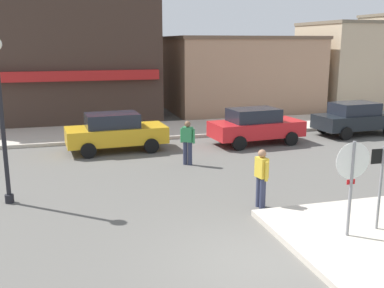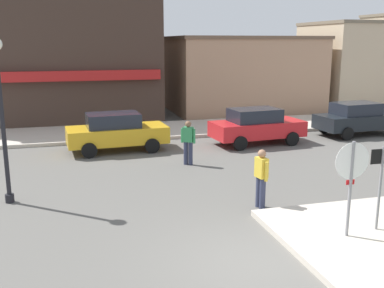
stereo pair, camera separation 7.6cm
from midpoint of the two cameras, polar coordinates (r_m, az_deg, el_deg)
name	(u,v)px [view 1 (the left image)]	position (r m, az deg, el deg)	size (l,w,h in m)	color
ground_plane	(262,264)	(9.45, 8.65, -14.79)	(160.00, 160.00, 0.00)	#5B5954
kerb_far	(145,131)	(22.30, -6.14, 1.68)	(80.00, 4.00, 0.15)	beige
stop_sign	(352,176)	(10.32, 19.40, -3.90)	(0.82, 0.07, 2.30)	gray
one_way_sign	(381,180)	(10.99, 22.67, -4.19)	(0.60, 0.06, 2.10)	gray
lamp_post	(0,96)	(12.93, -23.38, 5.57)	(0.36, 0.36, 4.54)	black
parked_car_nearest	(115,131)	(18.50, -9.82, 1.58)	(4.10, 2.07, 1.56)	gold
parked_car_second	(256,126)	(19.71, 7.98, 2.33)	(4.14, 2.16, 1.56)	red
parked_car_third	(356,118)	(22.82, 19.98, 3.11)	(4.13, 2.13, 1.56)	black
pedestrian_crossing_near	(261,177)	(12.08, 8.62, -4.12)	(0.28, 0.56, 1.61)	#2D334C
pedestrian_crossing_far	(188,141)	(16.14, -0.70, 0.34)	(0.50, 0.39, 1.61)	#2D334C
building_corner_shop	(53,54)	(28.44, -17.33, 10.86)	(11.65, 10.18, 7.32)	#3D2D26
building_storefront_left_near	(240,74)	(29.32, 6.06, 8.85)	(9.17, 6.36, 4.71)	tan
building_storefront_left_mid	(348,65)	(32.59, 19.09, 9.45)	(5.19, 5.88, 5.65)	tan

